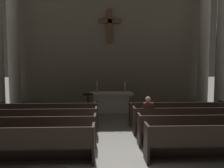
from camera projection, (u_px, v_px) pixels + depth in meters
The scene contains 18 objects.
ground_plane at pixel (120, 162), 5.65m from camera, with size 80.00×80.00×0.00m, color #66635E.
pew_left_row_1 at pixel (17, 145), 5.46m from camera, with size 3.74×0.50×0.95m.
pew_left_row_2 at pixel (31, 131), 6.58m from camera, with size 3.74×0.50×0.95m.
pew_left_row_3 at pixel (42, 122), 7.69m from camera, with size 3.74×0.50×0.95m.
pew_left_row_4 at pixel (49, 115), 8.80m from camera, with size 3.74×0.50×0.95m.
pew_right_row_1 at pixel (220, 142), 5.67m from camera, with size 3.74×0.50×0.95m.
pew_right_row_2 at pixel (201, 129), 6.78m from camera, with size 3.74×0.50×0.95m.
pew_right_row_3 at pixel (187, 120), 7.90m from camera, with size 3.74×0.50×0.95m.
pew_right_row_4 at pixel (176, 113), 9.01m from camera, with size 3.74×0.50×0.95m.
column_right_third at pixel (223, 42), 10.61m from camera, with size 0.90×0.90×7.13m.
column_left_fourth at pixel (13, 45), 12.20m from camera, with size 0.90×0.90×7.13m.
column_right_fourth at pixel (204, 45), 12.63m from camera, with size 0.90×0.90×7.13m.
altar at pixel (111, 102), 11.52m from camera, with size 2.20×0.90×1.01m.
candlestick_left at pixel (97, 89), 11.44m from camera, with size 0.16×0.16×0.58m.
candlestick_right at pixel (125, 89), 11.49m from camera, with size 0.16×0.16×0.58m.
apse_with_cross at pixel (110, 34), 13.36m from camera, with size 11.33×0.48×8.35m.
lectern at pixel (88, 106), 10.28m from camera, with size 0.44×0.36×1.15m.
lone_worshipper at pixel (147, 114), 7.86m from camera, with size 0.32×0.43×1.32m.
Camera 1 is at (-0.43, -5.45, 2.39)m, focal length 36.60 mm.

